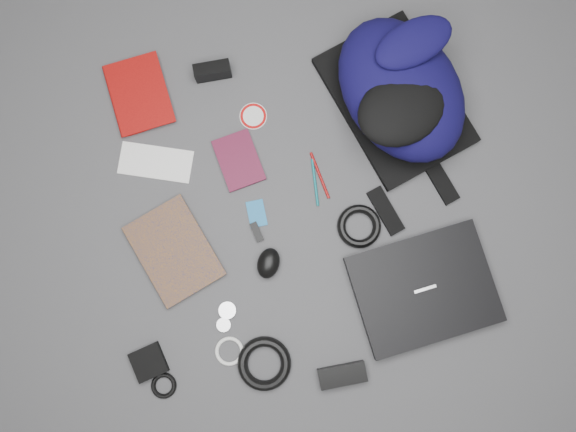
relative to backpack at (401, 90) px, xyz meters
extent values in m
plane|color=#4F4F51|center=(-0.39, -0.31, -0.11)|extent=(4.00, 4.00, 0.00)
cube|color=black|center=(-0.03, -0.59, -0.09)|extent=(0.44, 0.37, 0.04)
imported|color=#8A0708|center=(-0.88, 0.14, -0.10)|extent=(0.21, 0.26, 0.03)
imported|color=#B56A0C|center=(-0.85, -0.39, -0.10)|extent=(0.30, 0.34, 0.02)
cube|color=white|center=(-0.77, -0.07, -0.11)|extent=(0.25, 0.17, 0.00)
cube|color=#460D21|center=(-0.52, -0.11, -0.10)|extent=(0.15, 0.19, 0.01)
cube|color=black|center=(-0.55, 0.18, -0.08)|extent=(0.11, 0.04, 0.06)
cylinder|color=white|center=(-0.45, 0.03, -0.11)|extent=(0.10, 0.10, 0.00)
cylinder|color=#0B6269|center=(-0.29, -0.22, -0.11)|extent=(0.02, 0.15, 0.01)
cylinder|color=maroon|center=(-0.27, -0.20, -0.10)|extent=(0.04, 0.15, 0.01)
cube|color=#1567A4|center=(-0.49, -0.28, -0.11)|extent=(0.06, 0.08, 0.00)
cube|color=black|center=(-0.50, -0.34, -0.10)|extent=(0.04, 0.07, 0.01)
ellipsoid|color=black|center=(-0.47, -0.44, -0.08)|extent=(0.10, 0.11, 0.05)
cylinder|color=silver|center=(-0.62, -0.56, -0.10)|extent=(0.07, 0.07, 0.01)
cylinder|color=#B7B6B9|center=(-0.64, -0.60, -0.10)|extent=(0.04, 0.04, 0.01)
torus|color=black|center=(-0.18, -0.37, -0.10)|extent=(0.14, 0.14, 0.03)
cube|color=black|center=(-0.31, -0.80, -0.09)|extent=(0.14, 0.06, 0.03)
torus|color=black|center=(-0.54, -0.73, -0.09)|extent=(0.18, 0.18, 0.03)
cube|color=black|center=(-0.88, -0.67, -0.10)|extent=(0.11, 0.11, 0.02)
torus|color=black|center=(-0.84, -0.75, -0.10)|extent=(0.09, 0.09, 0.01)
torus|color=white|center=(-0.63, -0.68, -0.10)|extent=(0.09, 0.09, 0.01)
camera|label=1|loc=(-0.43, -0.50, 1.61)|focal=35.00mm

